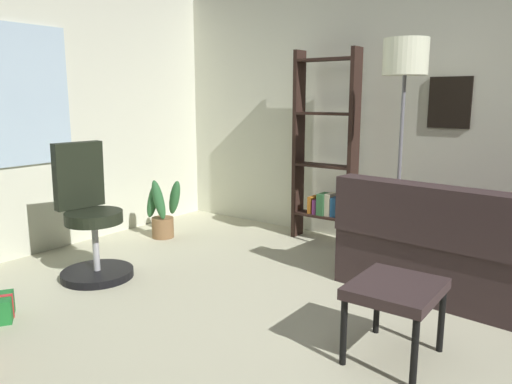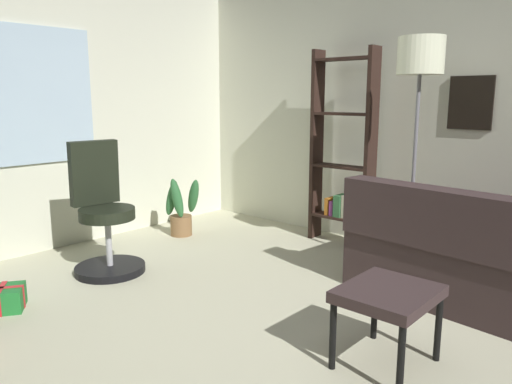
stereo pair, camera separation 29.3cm
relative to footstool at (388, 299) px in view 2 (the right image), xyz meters
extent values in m
cube|color=beige|center=(-0.31, 0.27, -0.42)|extent=(4.60, 6.08, 0.10)
cube|color=silver|center=(-0.31, 3.36, 0.92)|extent=(4.60, 0.10, 2.59)
cube|color=silver|center=(-0.19, 3.30, 1.05)|extent=(0.90, 0.03, 1.20)
cube|color=silver|center=(2.05, 0.27, 0.92)|extent=(0.10, 6.08, 2.59)
cube|color=black|center=(1.99, 0.32, 0.99)|extent=(0.02, 0.36, 0.44)
cube|color=#372929|center=(1.19, -0.16, -0.16)|extent=(1.05, 1.90, 0.43)
cube|color=#372929|center=(0.83, -0.13, 0.25)|extent=(0.38, 1.84, 0.40)
cube|color=#372929|center=(1.27, 0.68, 0.15)|extent=(0.89, 0.22, 0.20)
cube|color=#B31E1E|center=(1.01, 0.41, 0.22)|extent=(0.28, 0.43, 0.42)
cube|color=beige|center=(1.01, 0.45, 0.22)|extent=(0.20, 0.41, 0.41)
cube|color=#372929|center=(0.00, 0.00, 0.03)|extent=(0.51, 0.44, 0.06)
cylinder|color=black|center=(-0.22, -0.19, -0.19)|extent=(0.04, 0.04, 0.37)
cylinder|color=black|center=(0.22, -0.19, -0.19)|extent=(0.04, 0.04, 0.37)
cylinder|color=black|center=(-0.22, 0.19, -0.19)|extent=(0.04, 0.04, 0.37)
cylinder|color=black|center=(0.22, 0.19, -0.19)|extent=(0.04, 0.04, 0.37)
cube|color=#1E722D|center=(-1.09, 2.25, -0.30)|extent=(0.35, 0.34, 0.15)
cube|color=red|center=(-1.09, 2.25, -0.30)|extent=(0.16, 0.22, 0.16)
cube|color=red|center=(-1.09, 2.25, -0.30)|extent=(0.25, 0.18, 0.16)
cylinder|color=black|center=(-0.21, 2.35, -0.34)|extent=(0.56, 0.56, 0.06)
cylinder|color=#B2B2B7|center=(-0.21, 2.35, -0.10)|extent=(0.05, 0.05, 0.43)
cylinder|color=black|center=(-0.21, 2.35, 0.12)|extent=(0.44, 0.44, 0.09)
cube|color=black|center=(-0.19, 2.54, 0.43)|extent=(0.40, 0.13, 0.53)
cube|color=black|center=(1.78, 1.11, 0.55)|extent=(0.18, 0.04, 1.86)
cube|color=black|center=(1.78, 1.71, 0.55)|extent=(0.18, 0.04, 1.86)
cube|color=black|center=(1.78, 1.41, -0.12)|extent=(0.18, 0.56, 0.02)
cube|color=black|center=(1.78, 1.41, 0.38)|extent=(0.18, 0.56, 0.02)
cube|color=black|center=(1.78, 1.41, 0.88)|extent=(0.18, 0.56, 0.02)
cube|color=black|center=(1.78, 1.41, 1.38)|extent=(0.18, 0.56, 0.02)
cube|color=maroon|center=(1.79, 1.20, 0.00)|extent=(0.15, 0.07, 0.22)
cube|color=navy|center=(1.79, 1.28, -0.02)|extent=(0.14, 0.06, 0.19)
cube|color=beige|center=(1.79, 1.34, 0.00)|extent=(0.14, 0.06, 0.22)
cube|color=#336A3C|center=(1.78, 1.41, -0.01)|extent=(0.16, 0.08, 0.21)
cube|color=#753170|center=(1.79, 1.48, -0.04)|extent=(0.16, 0.04, 0.15)
cube|color=#BE6D20|center=(1.79, 1.54, -0.03)|extent=(0.15, 0.04, 0.17)
cylinder|color=slate|center=(1.43, 0.53, -0.36)|extent=(0.28, 0.28, 0.03)
cylinder|color=slate|center=(1.43, 0.53, 0.43)|extent=(0.03, 0.03, 1.55)
cylinder|color=white|center=(1.43, 0.53, 1.35)|extent=(0.35, 0.35, 0.28)
cylinder|color=brown|center=(0.90, 2.77, -0.27)|extent=(0.22, 0.22, 0.21)
ellipsoid|color=#2C6333|center=(1.05, 2.74, 0.02)|extent=(0.13, 0.22, 0.39)
ellipsoid|color=#2C6333|center=(0.83, 2.74, 0.03)|extent=(0.15, 0.22, 0.42)
ellipsoid|color=#2C6333|center=(0.84, 2.84, 0.02)|extent=(0.19, 0.21, 0.38)
camera|label=1|loc=(-2.45, -0.86, 1.04)|focal=34.47mm
camera|label=2|loc=(-2.27, -1.09, 1.04)|focal=34.47mm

